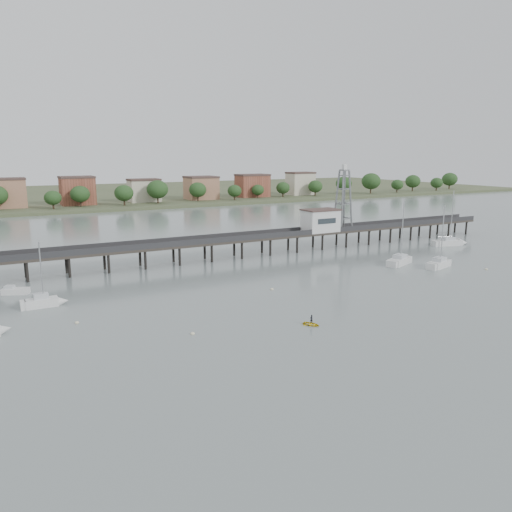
# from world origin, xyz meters

# --- Properties ---
(ground_plane) EXTENTS (500.00, 500.00, 0.00)m
(ground_plane) POSITION_xyz_m (0.00, 0.00, 0.00)
(ground_plane) COLOR slate
(ground_plane) RESTS_ON ground
(pier) EXTENTS (150.00, 5.00, 5.50)m
(pier) POSITION_xyz_m (0.00, 60.00, 3.79)
(pier) COLOR #2D2823
(pier) RESTS_ON ground
(pier_building) EXTENTS (8.40, 5.40, 5.30)m
(pier_building) POSITION_xyz_m (25.00, 60.00, 6.67)
(pier_building) COLOR silver
(pier_building) RESTS_ON ground
(lattice_tower) EXTENTS (3.20, 3.20, 15.50)m
(lattice_tower) POSITION_xyz_m (31.50, 60.00, 11.10)
(lattice_tower) COLOR slate
(lattice_tower) RESTS_ON ground
(sailboat_e) EXTENTS (8.91, 4.55, 14.11)m
(sailboat_e) POSITION_xyz_m (56.31, 48.09, 0.64)
(sailboat_e) COLOR white
(sailboat_e) RESTS_ON ground
(sailboat_c) EXTENTS (8.81, 5.41, 14.00)m
(sailboat_c) POSITION_xyz_m (30.39, 38.63, 0.64)
(sailboat_c) COLOR white
(sailboat_c) RESTS_ON ground
(sailboat_b) EXTENTS (5.99, 1.90, 10.05)m
(sailboat_b) POSITION_xyz_m (-36.83, 41.30, 0.66)
(sailboat_b) COLOR white
(sailboat_b) RESTS_ON ground
(sailboat_d) EXTENTS (8.06, 4.28, 12.83)m
(sailboat_d) POSITION_xyz_m (35.06, 32.66, 0.64)
(sailboat_d) COLOR white
(sailboat_d) RESTS_ON ground
(white_tender) EXTENTS (4.37, 3.18, 1.57)m
(white_tender) POSITION_xyz_m (-40.64, 50.77, 0.48)
(white_tender) COLOR white
(white_tender) RESTS_ON ground
(yellow_dinghy) EXTENTS (1.67, 1.23, 2.30)m
(yellow_dinghy) POSITION_xyz_m (-7.48, 16.21, 0.00)
(yellow_dinghy) COLOR yellow
(yellow_dinghy) RESTS_ON ground
(dinghy_occupant) EXTENTS (0.58, 1.22, 0.28)m
(dinghy_occupant) POSITION_xyz_m (-7.48, 16.21, 0.00)
(dinghy_occupant) COLOR black
(dinghy_occupant) RESTS_ON ground
(mooring_buoys) EXTENTS (75.16, 19.78, 0.39)m
(mooring_buoys) POSITION_xyz_m (2.05, 30.34, 0.08)
(mooring_buoys) COLOR beige
(mooring_buoys) RESTS_ON ground
(far_shore) EXTENTS (500.00, 170.00, 10.40)m
(far_shore) POSITION_xyz_m (0.36, 239.58, 0.95)
(far_shore) COLOR #475133
(far_shore) RESTS_ON ground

